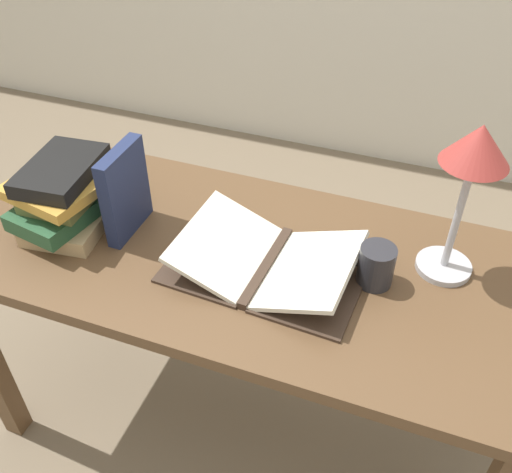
% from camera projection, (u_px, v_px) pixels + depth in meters
% --- Properties ---
extents(ground_plane, '(12.00, 12.00, 0.00)m').
position_uv_depth(ground_plane, '(243.00, 420.00, 1.93)').
color(ground_plane, '#70604C').
extents(reading_desk, '(1.49, 0.66, 0.76)m').
position_uv_depth(reading_desk, '(240.00, 283.00, 1.51)').
color(reading_desk, brown).
rests_on(reading_desk, ground_plane).
extents(open_book, '(0.48, 0.33, 0.08)m').
position_uv_depth(open_book, '(266.00, 262.00, 1.38)').
color(open_book, '#38281E').
rests_on(open_book, reading_desk).
extents(book_stack_tall, '(0.26, 0.32, 0.19)m').
position_uv_depth(book_stack_tall, '(67.00, 196.00, 1.47)').
color(book_stack_tall, tan).
rests_on(book_stack_tall, reading_desk).
extents(book_standing_upright, '(0.04, 0.17, 0.24)m').
position_uv_depth(book_standing_upright, '(125.00, 191.00, 1.44)').
color(book_standing_upright, '#1E284C').
rests_on(book_standing_upright, reading_desk).
extents(reading_lamp, '(0.15, 0.15, 0.40)m').
position_uv_depth(reading_lamp, '(473.00, 165.00, 1.20)').
color(reading_lamp, '#ADADB2').
rests_on(reading_lamp, reading_desk).
extents(coffee_mug, '(0.12, 0.09, 0.10)m').
position_uv_depth(coffee_mug, '(375.00, 265.00, 1.33)').
color(coffee_mug, '#28282D').
rests_on(coffee_mug, reading_desk).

